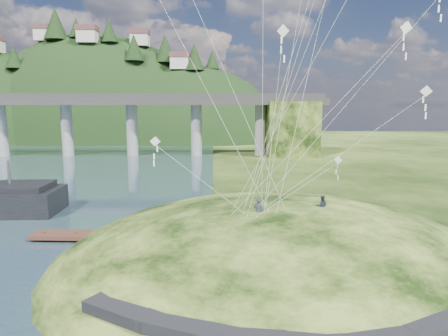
{
  "coord_description": "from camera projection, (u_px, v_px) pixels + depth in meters",
  "views": [
    {
      "loc": [
        3.14,
        -26.75,
        12.17
      ],
      "look_at": [
        4.0,
        6.0,
        7.0
      ],
      "focal_mm": 32.0,
      "sensor_mm": 36.0,
      "label": 1
    }
  ],
  "objects": [
    {
      "name": "wooden_dock",
      "position": [
        108.0,
        236.0,
        36.29
      ],
      "size": [
        13.94,
        3.06,
        0.99
      ],
      "color": "#391F17",
      "rests_on": "ground"
    },
    {
      "name": "footpath",
      "position": [
        307.0,
        325.0,
        18.48
      ],
      "size": [
        22.29,
        5.84,
        0.83
      ],
      "color": "black",
      "rests_on": "ground"
    },
    {
      "name": "grass_hill",
      "position": [
        277.0,
        285.0,
        30.65
      ],
      "size": [
        36.0,
        32.0,
        13.0
      ],
      "color": "black",
      "rests_on": "ground"
    },
    {
      "name": "far_ridge",
      "position": [
        89.0,
        158.0,
        148.89
      ],
      "size": [
        153.0,
        70.0,
        94.5
      ],
      "color": "black",
      "rests_on": "ground"
    },
    {
      "name": "bridge",
      "position": [
        90.0,
        116.0,
        95.22
      ],
      "size": [
        160.0,
        11.0,
        15.0
      ],
      "color": "#2D2B2B",
      "rests_on": "ground"
    },
    {
      "name": "kite_flyers",
      "position": [
        297.0,
        196.0,
        28.29
      ],
      "size": [
        5.63,
        2.01,
        1.88
      ],
      "color": "#282C36",
      "rests_on": "ground"
    },
    {
      "name": "ground",
      "position": [
        170.0,
        279.0,
        28.23
      ],
      "size": [
        320.0,
        320.0,
        0.0
      ],
      "primitive_type": "plane",
      "color": "black",
      "rests_on": "ground"
    }
  ]
}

